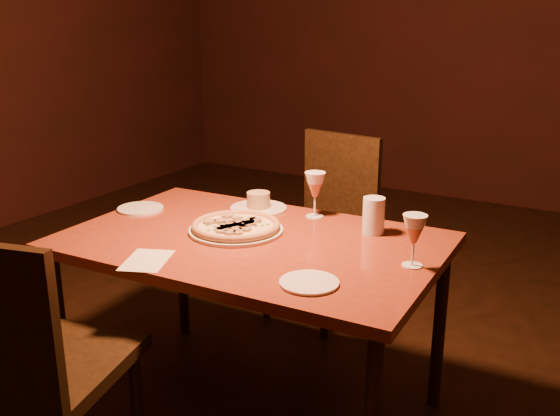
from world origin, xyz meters
The scene contains 12 objects.
back_wall centered at (0.00, 3.50, 1.50)m, with size 6.00×0.04×3.00m, color #3A1312.
dining_table centered at (-0.26, 0.18, 0.64)m, with size 1.34×0.89×0.70m.
chair_near centered at (-0.50, -0.60, 0.53)m, with size 0.55×0.55×0.94m.
chair_far centered at (-0.42, 1.08, 0.51)m, with size 0.49×0.49×0.90m.
pizza_plate centered at (-0.35, 0.21, 0.72)m, with size 0.34×0.34×0.04m.
ramekin_saucer centered at (-0.42, 0.48, 0.72)m, with size 0.23×0.23×0.07m.
wine_glass_far centered at (-0.19, 0.51, 0.79)m, with size 0.08×0.08×0.18m, color #C06C50, non-canonical shape.
wine_glass_right centered at (0.31, 0.22, 0.78)m, with size 0.08×0.08×0.17m, color #C06C50, non-canonical shape.
water_tumbler centered at (0.08, 0.45, 0.77)m, with size 0.08×0.08×0.13m, color silver.
side_plate_left centered at (-0.84, 0.24, 0.71)m, with size 0.18×0.18×0.01m, color silver.
side_plate_near centered at (0.09, -0.06, 0.70)m, with size 0.18×0.18×0.01m, color silver.
menu_card centered at (-0.44, -0.17, 0.70)m, with size 0.13×0.19×0.00m, color beige.
Camera 1 is at (0.87, -1.55, 1.45)m, focal length 40.00 mm.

